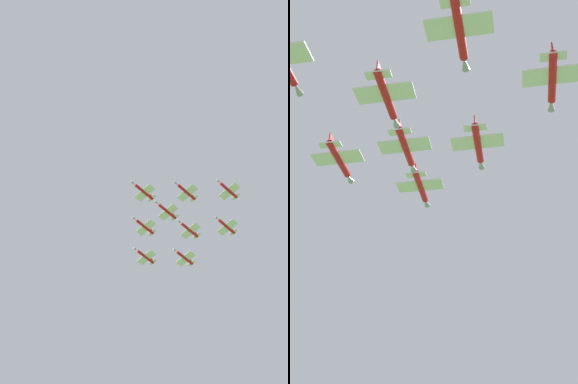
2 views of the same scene
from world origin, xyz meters
The scene contains 9 objects.
jet_lead centered at (3.54, -7.96, 198.51)m, with size 11.00×9.62×2.55m.
jet_port_inner centered at (20.50, -10.01, 197.92)m, with size 11.00×9.62×2.55m.
jet_starboard_inner centered at (5.59, 9.01, 198.21)m, with size 11.00×9.62×2.55m.
jet_port_outer centered at (14.00, 0.24, 198.11)m, with size 11.00×9.62×2.55m.
jet_starboard_outer centered at (37.46, -12.06, 198.70)m, with size 11.00×9.62×2.55m.
jet_center_rear centered at (7.64, 25.97, 199.58)m, with size 11.00×9.62×2.55m.
jet_port_trail centered at (24.45, 8.45, 197.77)m, with size 11.00×9.62×2.55m.
jet_starboard_trail centered at (39.51, 4.91, 197.57)m, with size 11.00×9.62×2.55m.
jet_tail_end centered at (24.60, 23.92, 198.39)m, with size 11.00×9.62×2.55m.
Camera 1 is at (-8.85, -131.42, 2.28)m, focal length 53.96 mm.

